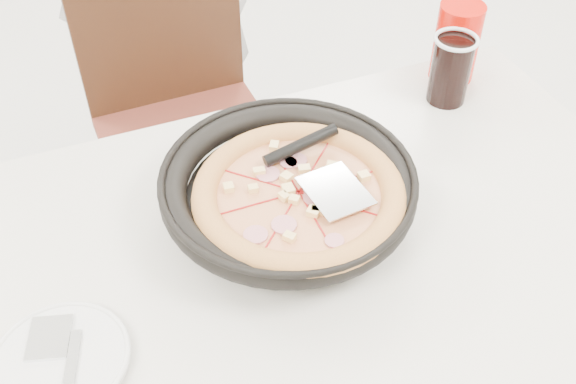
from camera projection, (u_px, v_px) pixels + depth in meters
name	position (u px, v px, depth m)	size (l,w,h in m)	color
floor	(163.00, 276.00, 1.97)	(7.00, 7.00, 0.00)	beige
main_table	(311.00, 376.00, 1.31)	(1.20, 0.80, 0.75)	beige
chair_far	(189.00, 136.00, 1.69)	(0.42, 0.42, 0.95)	black
trivet	(330.00, 197.00, 1.11)	(0.11, 0.11, 0.04)	black
pizza_pan	(288.00, 196.00, 1.08)	(0.33, 0.33, 0.01)	black
pizza	(299.00, 202.00, 1.04)	(0.31, 0.31, 0.02)	#D78D42
pizza_server	(335.00, 191.00, 1.02)	(0.08, 0.11, 0.00)	silver
side_plate	(61.00, 360.00, 0.90)	(0.18, 0.18, 0.01)	silver
fork	(69.00, 380.00, 0.87)	(0.01, 0.15, 0.00)	silver
cola_glass	(450.00, 71.00, 1.30)	(0.08, 0.08, 0.13)	black
red_cup	(456.00, 42.00, 1.34)	(0.09, 0.09, 0.16)	red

